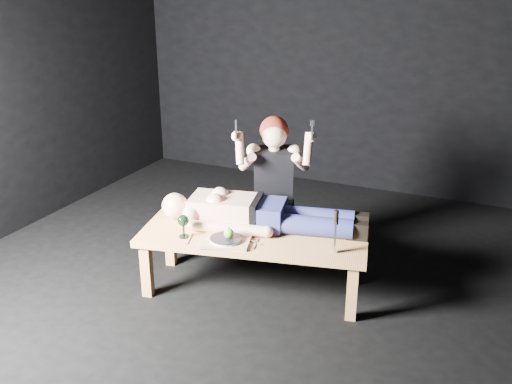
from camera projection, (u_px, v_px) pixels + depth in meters
ground at (266, 294)px, 4.10m from camera, size 5.00×5.00×0.00m
back_wall at (364, 47)px, 5.69m from camera, size 5.00×0.00×5.00m
table at (253, 262)px, 4.09m from camera, size 1.70×0.93×0.45m
lying_man at (264, 210)px, 4.09m from camera, size 1.60×0.78×0.25m
kneeling_woman at (274, 186)px, 4.46m from camera, size 0.88×0.92×1.23m
serving_tray at (226, 242)px, 3.87m from camera, size 0.38×0.31×0.02m
plate at (226, 239)px, 3.86m from camera, size 0.27×0.27×0.02m
apple at (229, 233)px, 3.85m from camera, size 0.07×0.07×0.07m
goblet at (183, 226)px, 3.93m from camera, size 0.10×0.10×0.17m
fork_flat at (189, 239)px, 3.92m from camera, size 0.07×0.17×0.01m
knife_flat at (255, 244)px, 3.85m from camera, size 0.05×0.17×0.01m
spoon_flat at (252, 241)px, 3.89m from camera, size 0.17×0.07×0.01m
carving_knife at (336, 232)px, 3.68m from camera, size 0.05×0.05×0.30m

